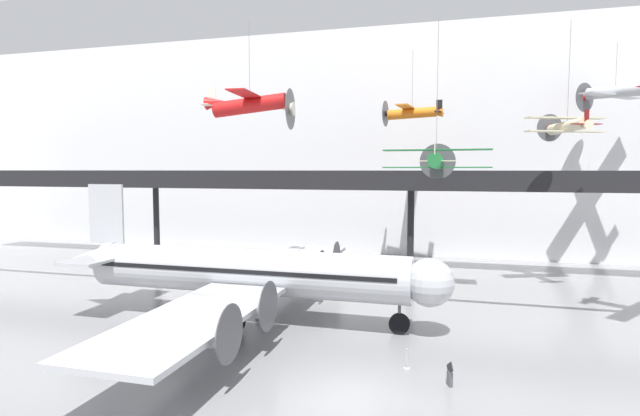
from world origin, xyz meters
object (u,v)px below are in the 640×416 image
(suspended_plane_cream_biplane, at_px, (567,126))
(suspended_plane_orange_highwing, at_px, (412,113))
(suspended_plane_silver_racer, at_px, (615,92))
(stanchion_barrier, at_px, (407,363))
(info_sign_pedestal, at_px, (450,377))
(airliner_silver_main, at_px, (245,272))
(suspended_plane_red_highwing, at_px, (250,105))
(suspended_plane_green_biplane, at_px, (436,161))

(suspended_plane_cream_biplane, height_order, suspended_plane_orange_highwing, suspended_plane_orange_highwing)
(suspended_plane_silver_racer, relative_size, suspended_plane_orange_highwing, 0.93)
(stanchion_barrier, distance_m, info_sign_pedestal, 2.65)
(airliner_silver_main, bearing_deg, suspended_plane_cream_biplane, 32.71)
(info_sign_pedestal, bearing_deg, stanchion_barrier, 122.28)
(suspended_plane_red_highwing, bearing_deg, airliner_silver_main, -74.57)
(airliner_silver_main, distance_m, suspended_plane_red_highwing, 15.01)
(suspended_plane_red_highwing, bearing_deg, suspended_plane_cream_biplane, 8.76)
(airliner_silver_main, bearing_deg, suspended_plane_red_highwing, 110.70)
(stanchion_barrier, xyz_separation_m, info_sign_pedestal, (2.17, -1.52, 0.13))
(suspended_plane_green_biplane, distance_m, info_sign_pedestal, 20.77)
(suspended_plane_red_highwing, distance_m, suspended_plane_silver_racer, 35.17)
(suspended_plane_orange_highwing, distance_m, info_sign_pedestal, 32.82)
(suspended_plane_green_biplane, relative_size, stanchion_barrier, 11.76)
(suspended_plane_orange_highwing, distance_m, stanchion_barrier, 31.35)
(suspended_plane_green_biplane, bearing_deg, suspended_plane_orange_highwing, 15.15)
(suspended_plane_cream_biplane, relative_size, info_sign_pedestal, 7.70)
(airliner_silver_main, bearing_deg, suspended_plane_silver_racer, 40.33)
(suspended_plane_red_highwing, relative_size, info_sign_pedestal, 7.60)
(airliner_silver_main, distance_m, suspended_plane_green_biplane, 17.96)
(airliner_silver_main, xyz_separation_m, suspended_plane_orange_highwing, (9.13, 21.53, 12.79))
(airliner_silver_main, xyz_separation_m, suspended_plane_cream_biplane, (22.31, 14.23, 10.52))
(suspended_plane_green_biplane, distance_m, stanchion_barrier, 19.51)
(airliner_silver_main, height_order, suspended_plane_silver_racer, suspended_plane_silver_racer)
(info_sign_pedestal, bearing_deg, airliner_silver_main, 130.06)
(stanchion_barrier, bearing_deg, airliner_silver_main, 154.51)
(suspended_plane_red_highwing, height_order, stanchion_barrier, suspended_plane_red_highwing)
(suspended_plane_cream_biplane, relative_size, stanchion_barrier, 8.87)
(airliner_silver_main, distance_m, info_sign_pedestal, 15.56)
(airliner_silver_main, xyz_separation_m, stanchion_barrier, (11.43, -5.45, -3.00))
(suspended_plane_orange_highwing, xyz_separation_m, info_sign_pedestal, (4.47, -28.50, -15.66))
(suspended_plane_green_biplane, height_order, suspended_plane_orange_highwing, suspended_plane_orange_highwing)
(suspended_plane_green_biplane, relative_size, suspended_plane_silver_racer, 1.79)
(suspended_plane_green_biplane, xyz_separation_m, info_sign_pedestal, (1.53, -17.83, -10.54))
(suspended_plane_cream_biplane, height_order, stanchion_barrier, suspended_plane_cream_biplane)
(suspended_plane_green_biplane, bearing_deg, info_sign_pedestal, -175.33)
(info_sign_pedestal, bearing_deg, suspended_plane_red_highwing, 115.14)
(suspended_plane_red_highwing, height_order, suspended_plane_silver_racer, suspended_plane_silver_racer)
(suspended_plane_cream_biplane, xyz_separation_m, suspended_plane_orange_highwing, (-13.18, 7.30, 2.27))
(suspended_plane_orange_highwing, bearing_deg, info_sign_pedestal, 105.21)
(suspended_plane_silver_racer, height_order, info_sign_pedestal, suspended_plane_silver_racer)
(airliner_silver_main, bearing_deg, info_sign_pedestal, -26.94)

